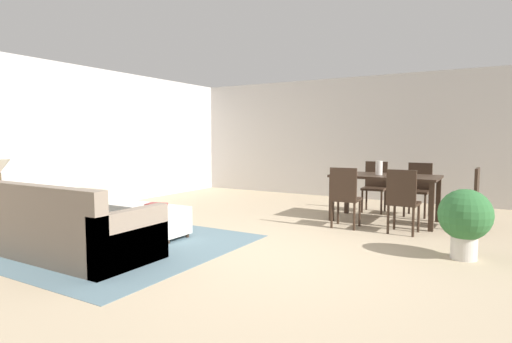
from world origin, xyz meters
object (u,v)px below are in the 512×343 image
dining_chair_near_right (403,198)px  vase_centerpiece (379,168)px  ottoman_table (149,219)px  side_table (2,207)px  dining_chair_near_left (345,194)px  dining_chair_head_east (469,195)px  table_lamp (0,168)px  dining_chair_far_left (375,183)px  potted_plant (465,218)px  dining_table (385,181)px  dining_chair_far_right (419,186)px  book_on_ottoman (156,205)px  couch (65,231)px

dining_chair_near_right → vase_centerpiece: 0.99m
ottoman_table → side_table: 1.93m
ottoman_table → dining_chair_near_left: dining_chair_near_left is taller
dining_chair_near_left → dining_chair_head_east: size_ratio=1.00×
dining_chair_near_left → dining_chair_head_east: bearing=27.5°
table_lamp → vase_centerpiece: size_ratio=2.32×
dining_chair_near_right → table_lamp: bearing=-146.3°
dining_chair_head_east → vase_centerpiece: vase_centerpiece is taller
dining_chair_far_left → potted_plant: dining_chair_far_left is taller
dining_table → dining_chair_far_right: (0.38, 0.82, -0.15)m
dining_chair_far_right → dining_chair_far_left: bearing=178.6°
dining_chair_far_left → potted_plant: bearing=-56.8°
side_table → dining_chair_head_east: size_ratio=0.60×
dining_chair_near_right → potted_plant: (0.85, -0.89, -0.05)m
ottoman_table → side_table: (-1.54, -1.14, 0.20)m
potted_plant → dining_chair_far_left: bearing=123.2°
side_table → table_lamp: 0.53m
ottoman_table → dining_chair_far_left: dining_chair_far_left is taller
table_lamp → dining_chair_far_right: (4.50, 4.64, -0.45)m
vase_centerpiece → book_on_ottoman: 3.55m
side_table → dining_chair_head_east: 6.57m
dining_chair_near_left → book_on_ottoman: (-2.07, -1.82, -0.08)m
dining_chair_far_right → book_on_ottoman: 4.49m
potted_plant → dining_chair_near_right: bearing=133.5°
dining_table → dining_chair_near_left: 0.93m
ottoman_table → table_lamp: 2.05m
table_lamp → book_on_ottoman: bearing=35.4°
dining_table → dining_chair_near_right: size_ratio=1.78×
side_table → dining_chair_far_left: (3.74, 4.66, 0.08)m
dining_chair_far_right → couch: bearing=-123.5°
dining_chair_far_right → ottoman_table: bearing=-130.3°
ottoman_table → dining_chair_head_east: size_ratio=1.23×
side_table → vase_centerpiece: 5.54m
side_table → dining_chair_near_right: dining_chair_near_right is taller
couch → book_on_ottoman: (0.25, 1.22, 0.16)m
dining_chair_head_east → vase_centerpiece: size_ratio=4.07×
dining_chair_far_right → dining_chair_head_east: 1.16m
book_on_ottoman → table_lamp: bearing=-144.6°
table_lamp → potted_plant: bearing=21.7°
ottoman_table → potted_plant: size_ratio=1.43×
dining_table → dining_chair_head_east: dining_chair_head_east is taller
couch → side_table: size_ratio=3.94×
couch → vase_centerpiece: vase_centerpiece is taller
dining_table → potted_plant: potted_plant is taller
dining_table → dining_chair_near_left: dining_chair_near_left is taller
side_table → dining_chair_near_left: bearing=38.8°
dining_chair_far_left → side_table: bearing=-128.8°
dining_chair_far_left → book_on_ottoman: size_ratio=3.54×
table_lamp → dining_chair_near_right: bearing=33.7°
dining_chair_far_right → dining_chair_near_right: bearing=-88.4°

